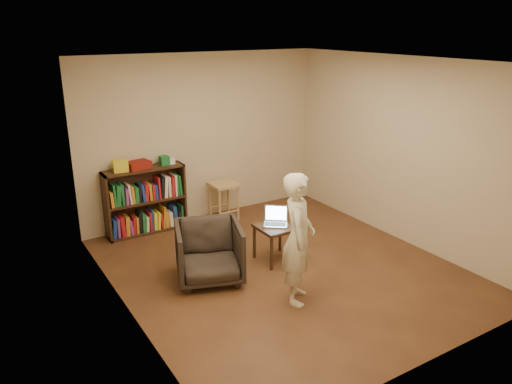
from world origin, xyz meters
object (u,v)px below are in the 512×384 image
armchair (209,252)px  laptop (276,220)px  bookshelf (146,204)px  person (298,239)px  stool (224,190)px  side_table (276,232)px

armchair → laptop: bearing=23.4°
bookshelf → person: 2.91m
laptop → bookshelf: bearing=160.7°
bookshelf → armchair: bearing=-85.8°
laptop → person: size_ratio=0.27×
stool → side_table: bearing=-94.1°
armchair → stool: bearing=76.1°
laptop → armchair: bearing=-138.3°
bookshelf → person: bearing=-74.7°
stool → armchair: 2.02m
bookshelf → laptop: (1.15, -1.78, 0.11)m
person → side_table: bearing=16.8°
side_table → laptop: laptop is taller
stool → person: person is taller
stool → armchair: bearing=-123.3°
bookshelf → laptop: 2.12m
side_table → person: bearing=-110.5°
side_table → armchair: bearing=-179.3°
bookshelf → person: person is taller
armchair → person: person is taller
stool → laptop: 1.62m
stool → laptop: bearing=-93.1°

